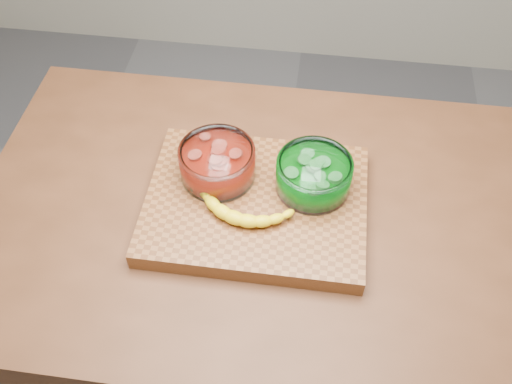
# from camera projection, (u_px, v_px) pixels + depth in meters

# --- Properties ---
(ground) EXTENTS (3.50, 3.50, 0.00)m
(ground) POSITION_uv_depth(u_px,v_px,m) (256.00, 375.00, 1.89)
(ground) COLOR slate
(ground) RESTS_ON ground
(counter) EXTENTS (1.20, 0.80, 0.90)m
(counter) POSITION_uv_depth(u_px,v_px,m) (256.00, 311.00, 1.54)
(counter) COLOR #512D18
(counter) RESTS_ON ground
(cutting_board) EXTENTS (0.45, 0.35, 0.04)m
(cutting_board) POSITION_uv_depth(u_px,v_px,m) (256.00, 204.00, 1.18)
(cutting_board) COLOR brown
(cutting_board) RESTS_ON counter
(bowl_red) EXTENTS (0.16, 0.16, 0.07)m
(bowl_red) POSITION_uv_depth(u_px,v_px,m) (217.00, 163.00, 1.18)
(bowl_red) COLOR white
(bowl_red) RESTS_ON cutting_board
(bowl_green) EXTENTS (0.15, 0.15, 0.07)m
(bowl_green) POSITION_uv_depth(u_px,v_px,m) (314.00, 175.00, 1.16)
(bowl_green) COLOR white
(bowl_green) RESTS_ON cutting_board
(banana) EXTENTS (0.23, 0.13, 0.03)m
(banana) POSITION_uv_depth(u_px,v_px,m) (244.00, 204.00, 1.13)
(banana) COLOR yellow
(banana) RESTS_ON cutting_board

